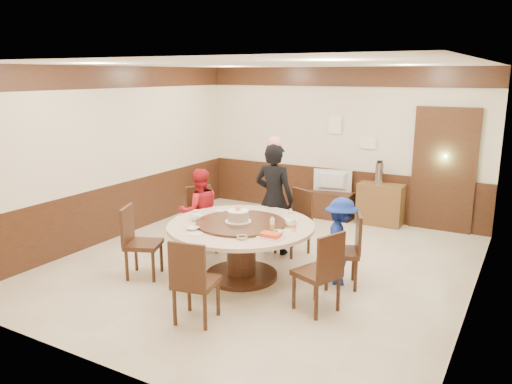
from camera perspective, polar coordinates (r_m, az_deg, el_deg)
The scene contains 30 objects.
room at distance 6.95m, azimuth 1.01°, elevation 0.08°, with size 6.00×6.04×2.84m.
banquet_table at distance 6.64m, azimuth -1.71°, elevation -5.46°, with size 1.94×1.94×0.78m.
chair_0 at distance 6.57m, azimuth 9.84°, elevation -8.01°, with size 0.58×0.58×0.97m.
chair_1 at distance 7.64m, azimuth 4.27°, elevation -4.77°, with size 0.57×0.58×0.97m.
chair_2 at distance 7.86m, azimuth -5.92°, elevation -4.27°, with size 0.61×0.60×0.97m.
chair_3 at distance 6.93m, azimuth -12.86°, elevation -7.00°, with size 0.58×0.58×0.97m.
chair_4 at distance 5.63m, azimuth -6.91°, elevation -11.66°, with size 0.52×0.52×0.97m.
chair_5 at distance 5.86m, azimuth 7.07°, elevation -10.60°, with size 0.58×0.57×0.97m.
person_standing at distance 7.50m, azimuth 2.07°, elevation -0.76°, with size 0.62×0.40×1.69m, color black.
person_red at distance 7.59m, azimuth -6.48°, elevation -2.18°, with size 0.63×0.49×1.31m, color #B2171F.
person_blue at distance 6.55m, azimuth 9.65°, elevation -5.55°, with size 0.74×0.43×1.14m, color navy.
birthday_cake at distance 6.56m, azimuth -2.05°, elevation -2.73°, with size 0.34×0.34×0.22m.
teapot_left at distance 6.75m, azimuth -6.88°, elevation -2.79°, with size 0.17×0.15×0.13m, color white.
teapot_right at distance 6.47m, azimuth 4.03°, elevation -3.44°, with size 0.17×0.15×0.13m, color white.
bowl_0 at distance 7.11m, azimuth -4.02°, elevation -2.24°, with size 0.14×0.14×0.03m, color white.
bowl_1 at distance 5.98m, azimuth -1.62°, elevation -5.21°, with size 0.13×0.13×0.04m, color white.
bowl_2 at distance 6.37m, azimuth -7.24°, elevation -4.17°, with size 0.15×0.15×0.04m, color white.
bowl_3 at distance 6.18m, azimuth 2.59°, elevation -4.62°, with size 0.13×0.13×0.04m, color white.
saucer_near at distance 6.20m, azimuth -6.84°, elevation -4.79°, with size 0.18×0.18×0.01m, color white.
saucer_far at distance 6.79m, azimuth 3.73°, elevation -3.09°, with size 0.18×0.18×0.01m, color white.
shrimp_platter at distance 6.02m, azimuth 1.68°, elevation -5.02°, with size 0.30×0.20×0.06m.
bottle_0 at distance 6.26m, azimuth 1.86°, elevation -3.79°, with size 0.06×0.06×0.16m, color white.
bottle_1 at distance 6.25m, azimuth 4.32°, elevation -3.86°, with size 0.06×0.06×0.16m, color white.
bottle_2 at distance 6.60m, azimuth 3.95°, elevation -2.91°, with size 0.06×0.06×0.16m, color white.
tv_stand at distance 9.59m, azimuth 8.57°, elevation -1.44°, with size 0.85×0.45×0.50m, color #381E11.
television at distance 9.49m, azimuth 8.66°, elevation 1.23°, with size 0.72×0.09×0.42m, color gray.
side_cabinet at distance 9.31m, azimuth 14.02°, elevation -1.35°, with size 0.80×0.40×0.75m, color brown.
thermos at distance 9.20m, azimuth 13.90°, elevation 2.09°, with size 0.15×0.15×0.38m, color silver.
notice_left at distance 9.54m, azimuth 9.00°, elevation 7.63°, with size 0.25×0.00×0.35m, color white.
notice_right at distance 9.37m, azimuth 12.66°, elevation 5.52°, with size 0.30×0.00×0.22m, color white.
Camera 1 is at (3.24, -5.93, 2.68)m, focal length 35.00 mm.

